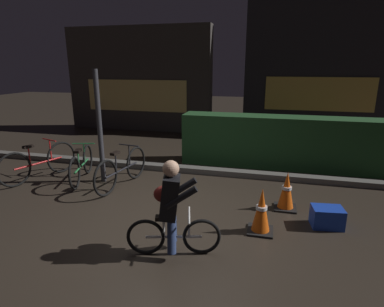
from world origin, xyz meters
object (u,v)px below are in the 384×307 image
Objects in this scene: traffic_cone_near at (261,211)px; parked_bike_left_mid at (82,165)px; parked_bike_center_left at (122,169)px; street_post at (100,128)px; blue_crate at (327,217)px; cyclist at (171,208)px; traffic_cone_far at (286,191)px; parked_bike_leftmost at (39,162)px.

parked_bike_left_mid is at bearing 161.56° from traffic_cone_near.
parked_bike_center_left reaches higher than traffic_cone_near.
street_post reaches higher than blue_crate.
street_post is 0.91m from parked_bike_left_mid.
street_post is 1.33× the size of parked_bike_center_left.
parked_bike_left_mid reaches higher than blue_crate.
parked_bike_center_left is (0.95, -0.09, 0.02)m from parked_bike_left_mid.
street_post is at bearing 120.63° from cyclist.
traffic_cone_near is 1.39m from cyclist.
traffic_cone_far is at bearing 34.59° from cyclist.
parked_bike_left_mid is 2.37× the size of traffic_cone_far.
parked_bike_leftmost reaches higher than parked_bike_left_mid.
traffic_cone_far is 1.48× the size of blue_crate.
blue_crate is (4.63, -0.83, -0.19)m from parked_bike_left_mid.
street_post is 0.94m from parked_bike_center_left.
traffic_cone_far is at bearing 66.96° from traffic_cone_near.
parked_bike_center_left reaches higher than traffic_cone_far.
cyclist is at bearing -142.57° from traffic_cone_near.
street_post is 1.57m from parked_bike_leftmost.
traffic_cone_near reaches higher than traffic_cone_far.
traffic_cone_near is at bearing -21.85° from street_post.
blue_crate is (0.58, -0.48, -0.16)m from traffic_cone_far.
traffic_cone_far is at bearing -86.69° from parked_bike_center_left.
parked_bike_leftmost is 0.98× the size of parked_bike_center_left.
blue_crate is (4.19, -0.90, -0.98)m from street_post.
parked_bike_left_mid is at bearing 92.85° from parked_bike_center_left.
blue_crate is (3.68, -0.74, -0.21)m from parked_bike_center_left.
traffic_cone_far is at bearing -6.67° from street_post.
parked_bike_center_left is at bearing -112.72° from parked_bike_left_mid.
parked_bike_center_left is at bearing 168.63° from blue_crate.
parked_bike_leftmost is 5.59m from blue_crate.
street_post is at bearing 167.88° from blue_crate.
cyclist is (3.52, -1.91, 0.27)m from parked_bike_leftmost.
traffic_cone_near is at bearing -84.32° from parked_bike_leftmost.
street_post is 5.13× the size of blue_crate.
street_post is 1.35× the size of parked_bike_leftmost.
traffic_cone_far is 0.77m from blue_crate.
parked_bike_left_mid is at bearing -170.86° from street_post.
parked_bike_left_mid is 2.33× the size of traffic_cone_near.
street_post is 3.58m from traffic_cone_near.
traffic_cone_far is (4.97, -0.21, -0.05)m from parked_bike_leftmost.
parked_bike_left_mid is 3.50× the size of blue_crate.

